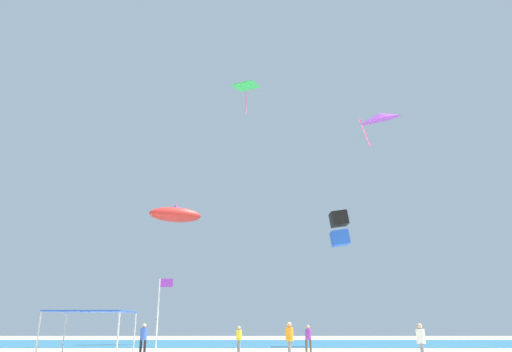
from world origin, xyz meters
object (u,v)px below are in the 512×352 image
Objects in this scene: banner_flag at (158,313)px; kite_box_black at (338,228)px; canopy_tent at (89,314)px; kite_delta_purple at (378,117)px; person_central at (306,336)px; person_far_shore at (287,336)px; person_near_tent at (237,337)px; kite_inflatable_red at (174,214)px; kite_diamond_green at (245,87)px; person_rightmost at (419,339)px; person_leftmost at (142,336)px.

kite_box_black reaches higher than banner_flag.
kite_delta_purple is (15.77, 8.34, 13.35)m from canopy_tent.
kite_box_black is (3.81, 7.09, 8.72)m from person_central.
person_far_shore is at bearing -127.12° from kite_delta_purple.
banner_flag is (-3.01, -12.02, 1.24)m from person_near_tent.
canopy_tent is 0.89× the size of banner_flag.
kite_inflatable_red is (-0.61, 22.05, 9.57)m from canopy_tent.
kite_box_black is (15.03, -3.42, -2.04)m from kite_inflatable_red.
kite_diamond_green is 0.62× the size of kite_delta_purple.
canopy_tent reaches higher than person_rightmost.
canopy_tent reaches higher than person_central.
canopy_tent is at bearing 177.66° from banner_flag.
person_central is at bearing -132.26° from person_rightmost.
person_far_shore is (-1.61, -5.06, 0.10)m from person_central.
kite_box_black is at bearing 58.58° from banner_flag.
kite_inflatable_red is 15.84m from kite_diamond_green.
person_leftmost is at bearing 121.30° from kite_box_black.
person_near_tent is 13.91m from kite_box_black.
person_leftmost is 0.34× the size of kite_inflatable_red.
person_far_shore reaches higher than person_central.
person_rightmost is at bearing -72.42° from person_central.
kite_inflatable_red is 21.70m from kite_delta_purple.
person_leftmost is 19.10m from kite_box_black.
person_leftmost is at bearing 176.37° from person_central.
kite_delta_purple is at bearing 16.36° from kite_diamond_green.
person_central is 5.31m from person_far_shore.
kite_delta_purple is (9.80, -3.56, 14.58)m from person_near_tent.
person_rightmost is (15.38, -5.46, -0.00)m from person_leftmost.
kite_inflatable_red reaches higher than canopy_tent.
person_far_shore is at bearing -75.28° from kite_inflatable_red.
person_far_shore is 17.87m from kite_diamond_green.
canopy_tent is at bearing -105.37° from kite_inflatable_red.
person_leftmost is at bearing 89.25° from canopy_tent.
person_central is 18.13m from kite_diamond_green.
person_near_tent is 0.96× the size of person_central.
banner_flag is (-6.03, -6.60, 1.10)m from person_far_shore.
kite_inflatable_red is (-16.11, 18.11, 10.71)m from person_rightmost.
person_leftmost is at bearing 82.72° from person_far_shore.
kite_delta_purple is at bearing 33.45° from banner_flag.
canopy_tent is 1.81× the size of person_leftmost.
canopy_tent reaches higher than person_leftmost.
person_central is 0.46× the size of banner_flag.
person_central is (10.48, 2.15, -0.06)m from person_leftmost.
canopy_tent is 9.47m from person_leftmost.
banner_flag is at bearing -85.75° from kite_diamond_green.
kite_box_black reaches higher than person_near_tent.
canopy_tent is 1.91× the size of person_central.
person_far_shore is 0.77× the size of kite_diamond_green.
kite_box_black is (14.30, 9.23, 8.67)m from person_leftmost.
person_leftmost is 0.49× the size of banner_flag.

